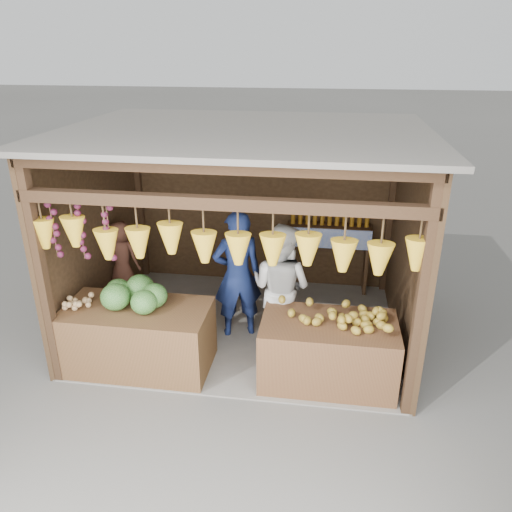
{
  "coord_description": "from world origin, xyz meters",
  "views": [
    {
      "loc": [
        0.99,
        -5.8,
        3.57
      ],
      "look_at": [
        0.15,
        -0.1,
        1.11
      ],
      "focal_mm": 35.0,
      "sensor_mm": 36.0,
      "label": 1
    }
  ],
  "objects": [
    {
      "name": "counter_left",
      "position": [
        -1.1,
        -1.06,
        0.39
      ],
      "size": [
        1.68,
        0.85,
        0.79
      ],
      "primitive_type": "cube",
      "color": "#4B3219",
      "rests_on": "ground"
    },
    {
      "name": "man_standing",
      "position": [
        -0.08,
        -0.17,
        0.86
      ],
      "size": [
        0.73,
        0.6,
        1.72
      ],
      "primitive_type": "imported",
      "rotation": [
        0.0,
        0.0,
        3.49
      ],
      "color": "#15214F",
      "rests_on": "ground"
    },
    {
      "name": "woman_standing",
      "position": [
        0.5,
        -0.37,
        0.82
      ],
      "size": [
        0.99,
        0.9,
        1.64
      ],
      "primitive_type": "imported",
      "rotation": [
        0.0,
        0.0,
        2.71
      ],
      "color": "silver",
      "rests_on": "ground"
    },
    {
      "name": "melon_pile",
      "position": [
        -1.12,
        -0.98,
        0.95
      ],
      "size": [
        1.0,
        0.5,
        0.32
      ],
      "primitive_type": null,
      "color": "#154F15",
      "rests_on": "counter_left"
    },
    {
      "name": "mango_pile",
      "position": [
        1.12,
        -1.01,
        0.87
      ],
      "size": [
        1.4,
        0.64,
        0.22
      ],
      "primitive_type": null,
      "color": "#C46C1A",
      "rests_on": "counter_right"
    },
    {
      "name": "counter_right",
      "position": [
        1.1,
        -1.01,
        0.38
      ],
      "size": [
        1.5,
        0.85,
        0.76
      ],
      "primitive_type": "cube",
      "color": "#4D2B19",
      "rests_on": "ground"
    },
    {
      "name": "vendor_seated",
      "position": [
        -1.79,
        0.24,
        0.83
      ],
      "size": [
        0.57,
        0.44,
        1.03
      ],
      "primitive_type": "imported",
      "rotation": [
        0.0,
        0.0,
        2.91
      ],
      "color": "#532E21",
      "rests_on": "stool"
    },
    {
      "name": "tanfruit_pile",
      "position": [
        -1.75,
        -1.1,
        0.85
      ],
      "size": [
        0.34,
        0.4,
        0.13
      ],
      "primitive_type": null,
      "color": "#A37C4B",
      "rests_on": "counter_left"
    },
    {
      "name": "stall_structure",
      "position": [
        -0.03,
        -0.04,
        1.67
      ],
      "size": [
        4.3,
        3.3,
        2.66
      ],
      "color": "slate",
      "rests_on": "ground"
    },
    {
      "name": "back_shelf",
      "position": [
        1.05,
        1.28,
        0.87
      ],
      "size": [
        1.25,
        0.32,
        1.32
      ],
      "color": "#382314",
      "rests_on": "ground"
    },
    {
      "name": "ground",
      "position": [
        0.0,
        0.0,
        0.0
      ],
      "size": [
        80.0,
        80.0,
        0.0
      ],
      "primitive_type": "plane",
      "color": "#514F49",
      "rests_on": "ground"
    },
    {
      "name": "stool",
      "position": [
        -1.79,
        0.24,
        0.16
      ],
      "size": [
        0.34,
        0.34,
        0.32
      ],
      "primitive_type": "cube",
      "color": "black",
      "rests_on": "ground"
    }
  ]
}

